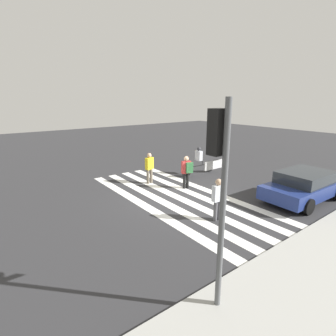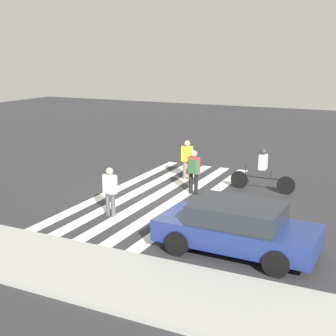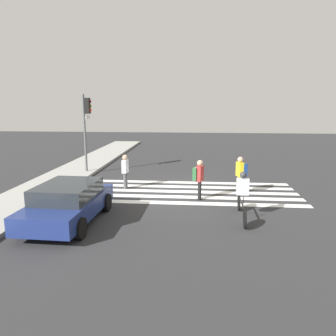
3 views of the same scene
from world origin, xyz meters
The scene contains 9 objects.
ground_plane centered at (0.00, 0.00, 0.00)m, with size 60.00×60.00×0.00m, color #2D2D30.
sidewalk_curb centered at (0.00, 6.25, 0.07)m, with size 36.00×2.50×0.14m.
crosswalk_stripes centered at (0.00, 0.00, 0.00)m, with size 3.84×10.00×0.01m.
traffic_light centered at (3.43, 5.37, 3.04)m, with size 0.60×0.50×4.33m.
pedestrian_adult_blue_shirt centered at (-0.11, -2.50, 0.94)m, with size 0.48×0.45×1.61m.
pedestrian_adult_yellow_jacket centered at (-1.12, -0.71, 0.94)m, with size 0.49×0.47×1.61m.
pedestrian_adult_tall_backpack centered at (0.30, 2.62, 0.89)m, with size 0.45×0.24×1.57m.
cyclist_mid_street centered at (-3.28, -2.14, 0.87)m, with size 2.44×0.40×1.62m.
car_parked_far_curb centered at (-4.12, 3.54, 0.68)m, with size 4.14×2.07×1.30m.
Camera 3 is at (-14.01, -0.58, 3.83)m, focal length 35.00 mm.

